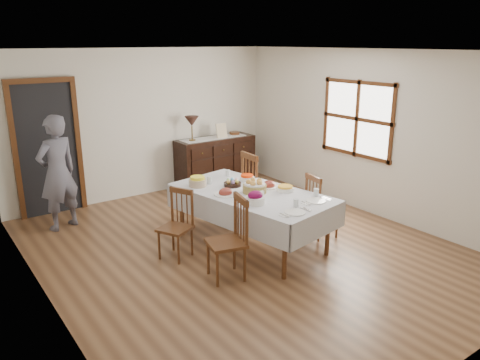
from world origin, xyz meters
TOP-DOWN VIEW (x-y plane):
  - ground at (0.00, 0.00)m, footprint 6.00×6.00m
  - room_shell at (-0.15, 0.42)m, footprint 5.02×6.02m
  - dining_table at (0.16, 0.06)m, footprint 1.51×2.39m
  - chair_left_near at (-0.60, -0.54)m, footprint 0.50×0.50m
  - chair_left_far at (-0.83, 0.34)m, footprint 0.50×0.50m
  - chair_right_near at (1.12, -0.28)m, footprint 0.45×0.45m
  - chair_right_far at (0.79, 0.75)m, footprint 0.48×0.48m
  - sideboard at (1.30, 2.72)m, footprint 1.55×0.56m
  - person at (-1.77, 2.21)m, footprint 0.66×0.53m
  - bread_basket at (0.18, 0.02)m, footprint 0.32×0.32m
  - egg_basket at (0.11, 0.43)m, footprint 0.24×0.24m
  - ham_platter_a at (-0.19, 0.16)m, footprint 0.30×0.30m
  - ham_platter_b at (0.48, 0.08)m, footprint 0.27×0.27m
  - beet_bowl at (-0.08, -0.34)m, footprint 0.24×0.24m
  - carrot_bowl at (0.42, 0.52)m, footprint 0.21×0.21m
  - pineapple_bowl at (-0.29, 0.70)m, footprint 0.25×0.25m
  - casserole_dish at (0.56, -0.17)m, footprint 0.23×0.23m
  - butter_dish at (0.12, -0.13)m, footprint 0.15×0.11m
  - setting_left at (0.14, -0.82)m, footprint 0.44×0.31m
  - setting_right at (0.64, -0.67)m, footprint 0.44×0.31m
  - glass_far_a at (-0.10, 0.70)m, footprint 0.07×0.07m
  - glass_far_b at (0.34, 0.89)m, footprint 0.07×0.07m
  - runner at (1.26, 2.71)m, footprint 1.30×0.35m
  - table_lamp at (0.80, 2.71)m, footprint 0.26×0.26m
  - picture_frame at (1.39, 2.63)m, footprint 0.22×0.08m
  - deco_bowl at (1.78, 2.74)m, footprint 0.20×0.20m

SIDE VIEW (x-z plane):
  - ground at x=0.00m, z-range 0.00..0.00m
  - chair_left_far at x=-0.83m, z-range 0.01..0.90m
  - sideboard at x=1.30m, z-range 0.00..0.93m
  - chair_right_near at x=1.12m, z-range 0.01..0.93m
  - chair_left_near at x=-0.60m, z-range 0.01..1.01m
  - chair_right_far at x=0.79m, z-range 0.01..1.10m
  - dining_table at x=0.16m, z-range 0.29..1.06m
  - setting_left at x=0.14m, z-range 0.74..0.84m
  - setting_right at x=0.64m, z-range 0.74..0.84m
  - ham_platter_a at x=-0.19m, z-range 0.74..0.85m
  - ham_platter_b at x=0.48m, z-range 0.74..0.85m
  - casserole_dish at x=0.56m, z-range 0.76..0.84m
  - butter_dish at x=0.12m, z-range 0.76..0.83m
  - egg_basket at x=0.11m, z-range 0.75..0.85m
  - carrot_bowl at x=0.42m, z-range 0.76..0.85m
  - glass_far_b at x=0.34m, z-range 0.76..0.86m
  - glass_far_a at x=-0.10m, z-range 0.76..0.87m
  - pineapple_bowl at x=-0.29m, z-range 0.76..0.90m
  - beet_bowl at x=-0.08m, z-range 0.75..0.92m
  - bread_basket at x=0.18m, z-range 0.75..0.93m
  - person at x=-1.77m, z-range 0.00..1.83m
  - runner at x=1.26m, z-range 0.93..0.94m
  - deco_bowl at x=1.78m, z-range 0.93..0.99m
  - picture_frame at x=1.39m, z-range 0.93..1.21m
  - table_lamp at x=0.80m, z-range 1.06..1.52m
  - room_shell at x=-0.15m, z-range 0.32..2.97m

